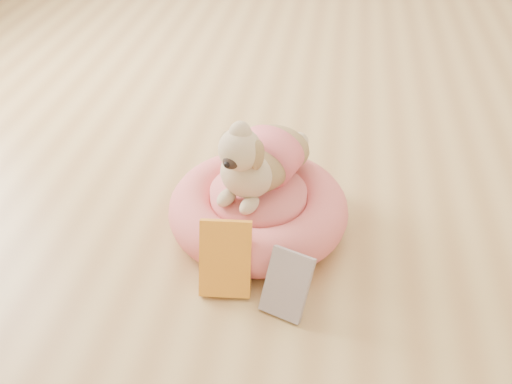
# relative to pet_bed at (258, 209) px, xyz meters

# --- Properties ---
(floor) EXTENTS (4.50, 4.50, 0.00)m
(floor) POSITION_rel_pet_bed_xyz_m (-0.06, 0.44, -0.07)
(floor) COLOR #AC7E47
(floor) RESTS_ON ground
(pet_bed) EXTENTS (0.59, 0.59, 0.15)m
(pet_bed) POSITION_rel_pet_bed_xyz_m (0.00, 0.00, 0.00)
(pet_bed) COLOR #E8645B
(pet_bed) RESTS_ON floor
(dog) EXTENTS (0.40, 0.47, 0.30)m
(dog) POSITION_rel_pet_bed_xyz_m (-0.00, 0.03, 0.23)
(dog) COLOR brown
(dog) RESTS_ON pet_bed
(book_yellow) EXTENTS (0.16, 0.14, 0.22)m
(book_yellow) POSITION_rel_pet_bed_xyz_m (-0.05, -0.29, 0.03)
(book_yellow) COLOR yellow
(book_yellow) RESTS_ON floor
(book_white) EXTENTS (0.15, 0.14, 0.18)m
(book_white) POSITION_rel_pet_bed_xyz_m (0.13, -0.34, 0.02)
(book_white) COLOR white
(book_white) RESTS_ON floor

